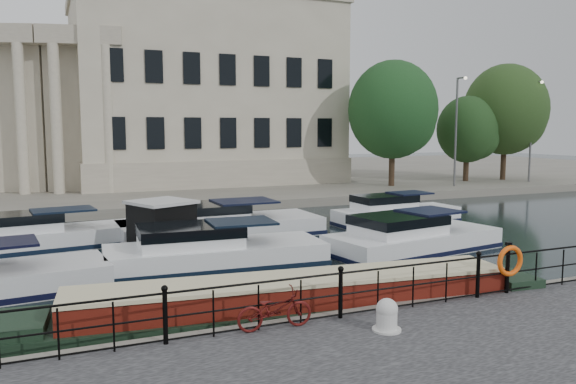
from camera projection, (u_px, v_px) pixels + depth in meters
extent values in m
plane|color=black|center=(300.00, 312.00, 15.03)|extent=(160.00, 160.00, 0.00)
cube|color=#6B665B|center=(123.00, 180.00, 50.65)|extent=(120.00, 42.00, 0.55)
cylinder|color=black|center=(165.00, 318.00, 11.29)|extent=(0.10, 0.10, 1.10)
sphere|color=black|center=(164.00, 289.00, 11.22)|extent=(0.14, 0.14, 0.14)
cylinder|color=black|center=(341.00, 295.00, 12.85)|extent=(0.10, 0.10, 1.10)
sphere|color=black|center=(341.00, 269.00, 12.78)|extent=(0.14, 0.14, 0.14)
cylinder|color=black|center=(478.00, 277.00, 14.40)|extent=(0.10, 0.10, 1.10)
sphere|color=black|center=(479.00, 254.00, 14.34)|extent=(0.14, 0.14, 0.14)
cylinder|color=black|center=(341.00, 273.00, 12.79)|extent=(24.00, 0.05, 0.05)
cylinder|color=black|center=(341.00, 295.00, 12.85)|extent=(24.00, 0.04, 0.04)
cylinder|color=black|center=(340.00, 314.00, 12.90)|extent=(24.00, 0.04, 0.04)
cube|color=#ADA38C|center=(203.00, 96.00, 46.67)|extent=(20.00, 14.00, 14.00)
cube|color=#9E937F|center=(201.00, 4.00, 45.84)|extent=(20.40, 14.40, 0.80)
cube|color=#9E937F|center=(204.00, 168.00, 47.35)|extent=(20.30, 14.30, 2.00)
cube|color=#ADA38C|center=(88.00, 112.00, 39.58)|extent=(5.73, 4.06, 11.00)
cube|color=#9E937F|center=(80.00, 36.00, 37.07)|extent=(5.62, 2.73, 1.20)
cylinder|color=#ADA38C|center=(108.00, 120.00, 37.43)|extent=(0.70, 0.70, 9.80)
cylinder|color=#ADA38C|center=(56.00, 120.00, 36.84)|extent=(0.70, 0.70, 9.80)
cube|color=#ADA38C|center=(12.00, 111.00, 38.95)|extent=(5.90, 4.56, 11.00)
cylinder|color=#ADA38C|center=(21.00, 120.00, 36.57)|extent=(0.70, 0.70, 9.80)
cylinder|color=#59595B|center=(456.00, 133.00, 41.82)|extent=(0.16, 0.16, 8.00)
sphere|color=#FFF2CC|center=(465.00, 78.00, 40.59)|extent=(0.24, 0.24, 0.24)
cylinder|color=#59595B|center=(531.00, 132.00, 45.39)|extent=(0.16, 0.16, 8.00)
sphere|color=#FFF2CC|center=(542.00, 82.00, 44.16)|extent=(0.24, 0.24, 0.24)
imported|color=#4E0F0E|center=(275.00, 309.00, 12.13)|extent=(1.72, 0.66, 0.89)
cylinder|color=silver|center=(387.00, 320.00, 12.08)|extent=(0.45, 0.45, 0.47)
sphere|color=silver|center=(387.00, 309.00, 12.05)|extent=(0.47, 0.47, 0.47)
cylinder|color=silver|center=(387.00, 329.00, 12.10)|extent=(0.63, 0.63, 0.05)
cylinder|color=black|center=(507.00, 268.00, 14.81)|extent=(0.11, 0.11, 1.32)
cube|color=black|center=(509.00, 244.00, 14.73)|extent=(0.13, 0.13, 0.09)
torus|color=#FF580D|center=(510.00, 261.00, 14.71)|extent=(0.84, 0.13, 0.84)
cube|color=black|center=(296.00, 319.00, 14.14)|extent=(14.10, 3.31, 0.84)
cube|color=#5A150C|center=(296.00, 294.00, 14.06)|extent=(11.29, 2.74, 0.65)
cube|color=beige|center=(296.00, 279.00, 14.02)|extent=(11.29, 2.79, 0.09)
cube|color=#6B665B|center=(162.00, 253.00, 21.94)|extent=(3.66, 3.42, 0.24)
cube|color=black|center=(162.00, 226.00, 21.82)|extent=(2.58, 2.58, 1.75)
cube|color=silver|center=(161.00, 202.00, 21.71)|extent=(2.83, 2.83, 0.12)
cube|color=white|center=(216.00, 260.00, 19.99)|extent=(7.82, 3.19, 1.20)
cube|color=black|center=(216.00, 263.00, 20.00)|extent=(7.90, 3.22, 0.18)
cube|color=white|center=(190.00, 239.00, 19.59)|extent=(3.58, 2.45, 0.90)
cube|color=black|center=(241.00, 222.00, 20.15)|extent=(2.41, 2.05, 0.08)
cube|color=white|center=(414.00, 246.00, 22.42)|extent=(7.60, 3.95, 1.20)
cube|color=black|center=(414.00, 248.00, 22.43)|extent=(7.67, 3.99, 0.18)
cube|color=white|center=(398.00, 227.00, 21.86)|extent=(3.59, 2.81, 0.90)
cube|color=black|center=(430.00, 211.00, 22.73)|extent=(2.46, 2.30, 0.08)
cube|color=white|center=(39.00, 245.00, 22.73)|extent=(8.28, 3.33, 1.20)
cube|color=black|center=(39.00, 246.00, 22.74)|extent=(8.37, 3.37, 0.18)
cube|color=white|center=(12.00, 226.00, 22.15)|extent=(3.84, 2.36, 0.90)
cube|color=black|center=(63.00, 210.00, 23.06)|extent=(2.60, 1.93, 0.08)
cube|color=silver|center=(222.00, 232.00, 25.54)|extent=(9.11, 3.40, 1.20)
cube|color=black|center=(222.00, 233.00, 25.54)|extent=(9.20, 3.44, 0.18)
cube|color=silver|center=(198.00, 215.00, 25.00)|extent=(4.12, 2.73, 0.90)
cube|color=black|center=(244.00, 201.00, 25.82)|extent=(2.76, 2.32, 0.08)
cube|color=white|center=(397.00, 220.00, 28.89)|extent=(6.75, 2.58, 1.20)
cube|color=black|center=(397.00, 221.00, 28.90)|extent=(6.82, 2.60, 0.18)
cube|color=white|center=(384.00, 204.00, 28.44)|extent=(3.08, 1.98, 0.90)
cube|color=black|center=(410.00, 193.00, 29.09)|extent=(2.07, 1.66, 0.08)
cylinder|color=black|center=(392.00, 165.00, 42.38)|extent=(0.44, 0.44, 3.08)
ellipsoid|color=#133D15|center=(393.00, 110.00, 41.91)|extent=(6.68, 6.68, 7.39)
sphere|color=#133D15|center=(402.00, 122.00, 41.88)|extent=(4.92, 4.92, 4.92)
cylinder|color=black|center=(466.00, 167.00, 46.27)|extent=(0.44, 0.44, 2.29)
ellipsoid|color=#153511|center=(467.00, 129.00, 45.92)|extent=(4.96, 4.96, 5.49)
sphere|color=#153511|center=(476.00, 137.00, 45.87)|extent=(3.66, 3.66, 3.66)
cylinder|color=black|center=(503.00, 161.00, 47.47)|extent=(0.44, 0.44, 3.18)
ellipsoid|color=#203E13|center=(506.00, 110.00, 46.98)|extent=(6.90, 6.90, 7.62)
sphere|color=#203E13|center=(514.00, 120.00, 46.95)|extent=(5.08, 5.08, 5.08)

